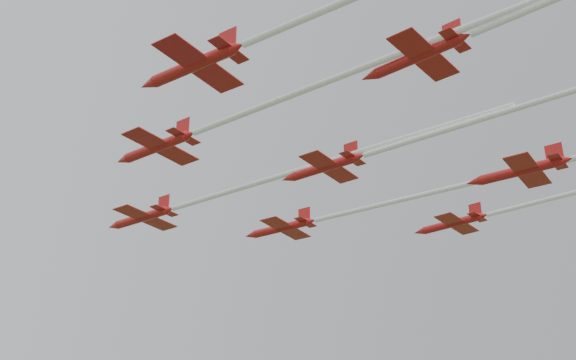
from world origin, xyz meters
TOP-DOWN VIEW (x-y plane):
  - jet_lead at (-3.30, 3.06)m, footprint 20.97×53.50m
  - jet_row2_left at (-9.61, -16.86)m, footprint 21.87×59.62m
  - jet_row2_right at (13.80, -6.03)m, footprint 22.66×53.39m
  - jet_row3_left at (-14.31, -31.55)m, footprint 22.32×55.85m
  - jet_row3_mid at (4.61, -20.85)m, footprint 16.84×44.04m
  - jet_row3_right at (30.62, -23.18)m, footprint 18.88×59.46m
  - jet_row4_left at (-1.24, -42.90)m, footprint 15.72×49.51m

SIDE VIEW (x-z plane):
  - jet_row3_mid at x=4.61m, z-range 48.86..51.39m
  - jet_row2_right at x=13.80m, z-range 49.09..51.72m
  - jet_row3_right at x=30.62m, z-range 49.25..51.77m
  - jet_lead at x=-3.30m, z-range 49.41..52.18m
  - jet_row4_left at x=-1.24m, z-range 49.93..52.45m
  - jet_row3_left at x=-14.31m, z-range 50.14..52.96m
  - jet_row2_left at x=-9.61m, z-range 50.31..53.08m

